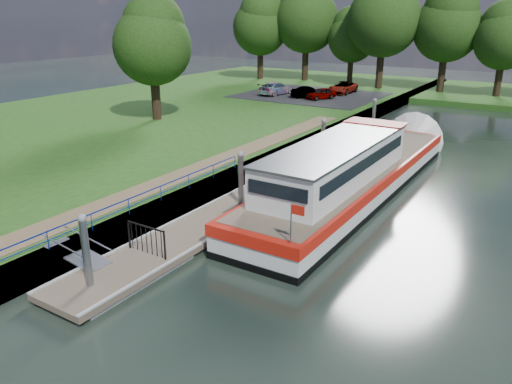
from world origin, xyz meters
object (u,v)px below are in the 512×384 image
Objects in this scene: barge at (357,172)px; car_a at (321,94)px; pontoon at (287,182)px; car_b at (308,93)px; car_c at (277,88)px; car_d at (343,88)px.

barge reaches higher than car_a.
barge reaches higher than pontoon.
barge is 25.14m from car_a.
car_c reaches higher than car_b.
car_a is at bearing -173.96° from car_c.
car_c is at bearing -141.78° from car_d.
car_b is (-1.34, -0.17, 0.01)m from car_a.
car_c is (-17.74, 22.14, 0.39)m from barge.
car_b is 3.98m from car_c.
car_b is 0.78× the size of car_c.
car_b is at bearing 114.09° from pontoon.
car_d is at bearing -38.63° from car_b.
pontoon is at bearing -176.41° from car_b.
car_c reaches higher than pontoon.
barge is 28.37m from car_c.
pontoon is 1.42× the size of barge.
barge is at bearing -35.80° from car_a.
car_b is at bearing -148.02° from car_a.
pontoon is 24.64m from car_a.
car_a is at bearing -103.04° from car_b.
pontoon is 6.76× the size of car_c.
car_d is at bearing 114.51° from barge.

